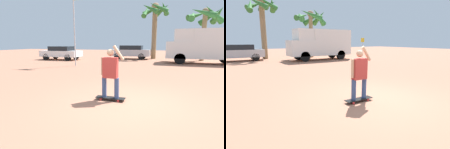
% 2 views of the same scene
% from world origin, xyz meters
% --- Properties ---
extents(ground_plane, '(80.00, 80.00, 0.00)m').
position_xyz_m(ground_plane, '(0.00, 0.00, 0.00)').
color(ground_plane, '#A36B51').
extents(skateboard, '(0.91, 0.25, 0.09)m').
position_xyz_m(skateboard, '(-0.59, 0.12, 0.07)').
color(skateboard, black).
rests_on(skateboard, ground_plane).
extents(person_skateboarder, '(0.72, 0.22, 1.59)m').
position_xyz_m(person_skateboarder, '(-0.59, 0.12, 0.92)').
color(person_skateboarder, '#384C7A').
rests_on(person_skateboarder, skateboard).
extents(camper_van, '(6.12, 2.04, 2.90)m').
position_xyz_m(camper_van, '(3.98, 11.82, 1.60)').
color(camper_van, black).
rests_on(camper_van, ground_plane).
extents(parked_car_silver, '(4.33, 1.75, 1.50)m').
position_xyz_m(parked_car_silver, '(-3.04, 14.68, 0.80)').
color(parked_car_silver, black).
rests_on(parked_car_silver, ground_plane).
extents(parked_car_white, '(4.20, 1.85, 1.42)m').
position_xyz_m(parked_car_white, '(-9.86, 11.37, 0.77)').
color(parked_car_white, black).
rests_on(parked_car_white, ground_plane).
extents(palm_tree_near_van, '(3.45, 3.62, 5.25)m').
position_xyz_m(palm_tree_near_van, '(4.23, 14.73, 4.18)').
color(palm_tree_near_van, '#8E704C').
rests_on(palm_tree_near_van, ground_plane).
extents(palm_tree_center_background, '(3.15, 3.24, 6.09)m').
position_xyz_m(palm_tree_center_background, '(-0.59, 15.54, 4.72)').
color(palm_tree_center_background, '#8E704C').
rests_on(palm_tree_center_background, ground_plane).
extents(flagpole, '(0.99, 0.12, 5.74)m').
position_xyz_m(flagpole, '(-5.65, 7.12, 3.37)').
color(flagpole, '#B7B7BC').
rests_on(flagpole, ground_plane).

